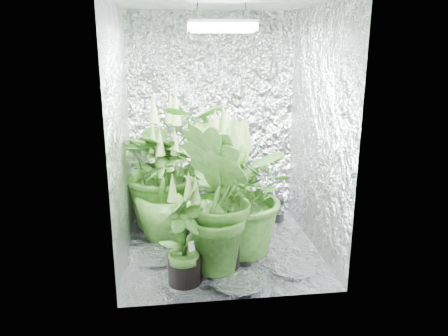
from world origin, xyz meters
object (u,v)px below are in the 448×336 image
plant_b (220,178)px  plant_c (232,179)px  plant_a (167,165)px  plant_g (220,200)px  plant_d (165,188)px  grow_lamp (222,26)px  plant_e (237,194)px  circulation_fan (274,205)px  plant_f (184,236)px

plant_b → plant_c: size_ratio=1.25×
plant_a → plant_g: 0.99m
plant_c → plant_g: 1.00m
plant_b → plant_a: bearing=153.9°
plant_d → plant_c: bearing=27.4°
grow_lamp → plant_e: grow_lamp is taller
plant_g → plant_d: bearing=123.4°
plant_a → plant_c: bearing=5.6°
plant_c → plant_g: plant_g is taller
plant_a → circulation_fan: 1.13m
plant_b → plant_c: (0.16, 0.29, -0.11)m
plant_d → plant_e: plant_e is taller
plant_b → plant_d: 0.50m
plant_f → circulation_fan: plant_f is taller
plant_c → plant_a: bearing=-174.4°
grow_lamp → plant_f: grow_lamp is taller
grow_lamp → plant_d: bearing=152.5°
plant_c → plant_f: (-0.51, -1.11, -0.06)m
plant_c → plant_d: 0.73m
plant_e → plant_g: bearing=-125.0°
plant_d → plant_f: size_ratio=1.24×
plant_c → plant_g: (-0.23, -0.97, 0.15)m
plant_a → plant_e: bearing=-50.7°
grow_lamp → circulation_fan: (0.59, 0.55, -1.66)m
plant_a → plant_c: size_ratio=1.38×
plant_d → plant_f: bearing=-80.1°
plant_c → circulation_fan: 0.50m
grow_lamp → plant_d: (-0.48, 0.25, -1.35)m
plant_b → plant_g: 0.68m
plant_g → grow_lamp: bearing=81.3°
plant_f → plant_g: size_ratio=0.66×
plant_d → plant_g: 0.76m
circulation_fan → plant_e: bearing=-124.5°
plant_b → plant_g: plant_g is taller
plant_c → plant_e: plant_e is taller
plant_a → plant_b: bearing=-26.1°
circulation_fan → plant_d: bearing=-164.2°
plant_b → plant_c: plant_b is taller
plant_e → plant_f: bearing=-140.0°
plant_a → plant_e: plant_a is taller
plant_b → circulation_fan: (0.57, 0.25, -0.38)m
plant_f → circulation_fan: size_ratio=2.16×
plant_d → plant_b: bearing=5.2°
grow_lamp → plant_b: grow_lamp is taller
plant_b → plant_e: 0.46m
plant_c → grow_lamp: bearing=-106.4°
plant_g → circulation_fan: 1.21m
plant_d → plant_f: 0.79m
grow_lamp → plant_f: 1.58m
plant_e → plant_d: bearing=144.9°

